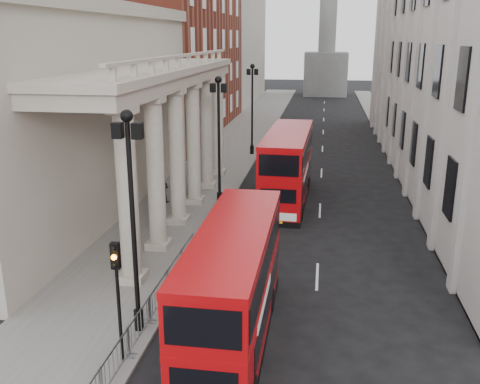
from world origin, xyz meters
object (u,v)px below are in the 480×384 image
at_px(traffic_light, 117,280).
at_px(pedestrian_c, 196,183).
at_px(lamp_post_south, 132,209).
at_px(bus_near, 234,284).
at_px(monument_column, 329,7).
at_px(lamp_post_north, 252,103).
at_px(lamp_post_mid, 219,132).
at_px(pedestrian_a, 157,210).
at_px(bus_far, 287,165).
at_px(pedestrian_b, 162,189).

xyz_separation_m(traffic_light, pedestrian_c, (-2.13, 19.72, -2.10)).
bearing_deg(lamp_post_south, bus_near, -0.17).
bearing_deg(monument_column, bus_near, -91.91).
distance_m(lamp_post_north, traffic_light, 34.07).
relative_size(lamp_post_mid, pedestrian_a, 5.39).
distance_m(lamp_post_south, lamp_post_north, 32.00).
height_order(traffic_light, bus_far, bus_far).
bearing_deg(pedestrian_c, lamp_post_mid, -41.68).
distance_m(lamp_post_mid, bus_far, 5.28).
distance_m(lamp_post_mid, lamp_post_north, 16.00).
bearing_deg(bus_near, traffic_light, -150.72).
height_order(lamp_post_south, pedestrian_c, lamp_post_south).
relative_size(lamp_post_mid, lamp_post_north, 1.00).
bearing_deg(monument_column, pedestrian_b, -98.23).
distance_m(bus_far, pedestrian_c, 6.51).
distance_m(traffic_light, pedestrian_c, 19.95).
bearing_deg(pedestrian_b, traffic_light, 99.12).
bearing_deg(traffic_light, bus_far, 78.03).
bearing_deg(lamp_post_mid, pedestrian_c, 140.01).
height_order(lamp_post_mid, bus_far, lamp_post_mid).
bearing_deg(pedestrian_a, traffic_light, -105.80).
relative_size(pedestrian_a, pedestrian_b, 0.84).
relative_size(lamp_post_north, pedestrian_b, 4.54).
xyz_separation_m(lamp_post_south, pedestrian_c, (-2.03, 17.70, -3.90)).
bearing_deg(lamp_post_north, bus_near, -83.48).
height_order(lamp_post_south, bus_near, lamp_post_south).
bearing_deg(pedestrian_b, pedestrian_a, 99.03).
bearing_deg(lamp_post_north, pedestrian_c, -98.07).
distance_m(traffic_light, pedestrian_a, 14.28).
height_order(monument_column, pedestrian_c, monument_column).
xyz_separation_m(monument_column, lamp_post_mid, (-6.60, -72.00, -11.07)).
relative_size(bus_near, bus_far, 0.91).
bearing_deg(lamp_post_mid, bus_near, -77.13).
distance_m(lamp_post_north, bus_near, 32.33).
relative_size(traffic_light, bus_near, 0.43).
bearing_deg(lamp_post_mid, lamp_post_south, -90.00).
xyz_separation_m(lamp_post_mid, lamp_post_north, (0.00, 16.00, 0.00)).
xyz_separation_m(pedestrian_a, pedestrian_b, (-0.89, 4.04, 0.14)).
bearing_deg(bus_near, lamp_post_north, 96.36).
bearing_deg(lamp_post_mid, lamp_post_north, 90.00).
relative_size(lamp_post_north, traffic_light, 1.93).
distance_m(traffic_light, pedestrian_b, 18.36).
height_order(traffic_light, pedestrian_c, traffic_light).
bearing_deg(lamp_post_north, lamp_post_mid, -90.00).
bearing_deg(bus_far, monument_column, 89.59).
relative_size(monument_column, pedestrian_b, 29.57).
distance_m(lamp_post_south, pedestrian_a, 12.77).
distance_m(lamp_post_mid, pedestrian_a, 6.55).
xyz_separation_m(lamp_post_north, traffic_light, (0.10, -34.02, -1.80)).
distance_m(bus_near, pedestrian_a, 13.56).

